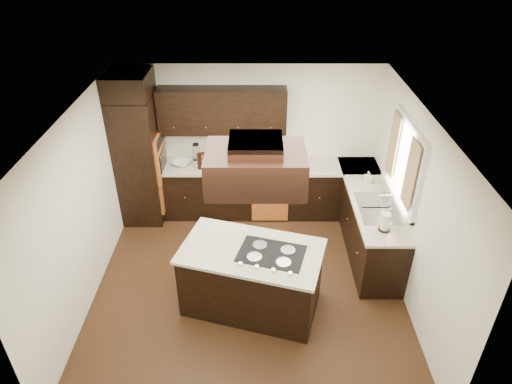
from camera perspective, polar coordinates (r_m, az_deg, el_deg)
floor at (r=6.55m, az=-0.91°, el=-11.45°), size 4.20×4.20×0.02m
ceiling at (r=5.16m, az=-1.15°, el=9.33°), size 4.20×4.20×0.02m
wall_back at (r=7.60m, az=-0.72°, el=6.69°), size 4.20×0.02×2.50m
wall_front at (r=4.19m, az=-1.57°, el=-18.80°), size 4.20×0.02×2.50m
wall_left at (r=6.18m, az=-21.00°, el=-2.13°), size 0.02×4.20×2.50m
wall_right at (r=6.10m, az=19.25°, el=-2.22°), size 0.02×4.20×2.50m
oven_column at (r=7.56m, az=-14.37°, el=3.88°), size 0.65×0.75×2.12m
wall_oven_face at (r=7.45m, az=-11.81°, el=4.33°), size 0.05×0.62×0.78m
base_cabinets_back at (r=7.71m, az=-0.45°, el=0.25°), size 2.93×0.60×0.88m
base_cabinets_right at (r=7.16m, az=13.76°, el=-3.57°), size 0.60×2.40×0.88m
countertop_back at (r=7.47m, az=-0.47°, el=3.19°), size 2.93×0.63×0.04m
countertop_right at (r=6.91m, az=14.12°, el=-0.46°), size 0.63×2.40×0.04m
upper_cabinets at (r=7.23m, az=-4.24°, el=10.08°), size 2.00×0.34×0.72m
dishwasher_front at (r=7.49m, az=1.77°, el=-1.23°), size 0.60×0.05×0.72m
window_frame at (r=6.33m, az=18.16°, el=3.57°), size 0.06×1.32×1.12m
window_pane at (r=6.34m, az=18.40°, el=3.56°), size 0.00×1.20×1.00m
curtain_left at (r=5.94m, az=18.75°, el=2.07°), size 0.02×0.34×0.90m
curtain_right at (r=6.65m, az=16.79°, el=5.69°), size 0.02×0.34×0.90m
sink_rim at (r=6.62m, az=14.90°, el=-1.91°), size 0.52×0.84×0.01m
island at (r=5.97m, az=-0.55°, el=-10.85°), size 1.86×1.34×0.88m
island_top at (r=5.66m, az=-0.57°, el=-7.43°), size 1.94×1.41×0.04m
cooktop at (r=5.60m, az=1.94°, el=-7.68°), size 0.91×0.73×0.01m
range_hood at (r=4.81m, az=-0.04°, el=2.95°), size 1.05×0.72×0.42m
hood_duct at (r=4.69m, az=-0.04°, el=5.89°), size 0.55×0.50×0.13m
blender_base at (r=7.52m, az=-7.38°, el=3.72°), size 0.15×0.15×0.10m
blender_pitcher at (r=7.43m, az=-7.48°, el=4.94°), size 0.13×0.13×0.26m
spice_rack at (r=7.39m, az=-6.15°, el=4.02°), size 0.33×0.19×0.27m
mixing_bowl at (r=7.56m, az=-9.25°, el=3.59°), size 0.36×0.36×0.07m
soap_bottle at (r=7.13m, az=13.82°, el=1.77°), size 0.11×0.11×0.20m
paper_towel at (r=6.13m, az=15.86°, el=-3.65°), size 0.14×0.14×0.25m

